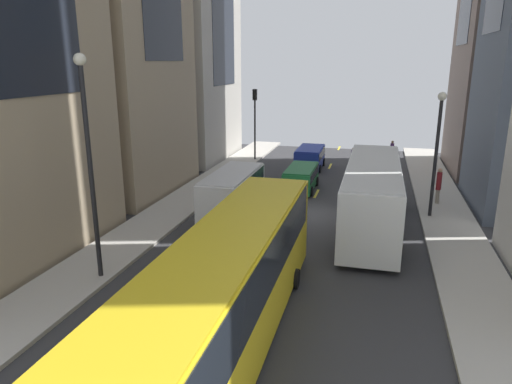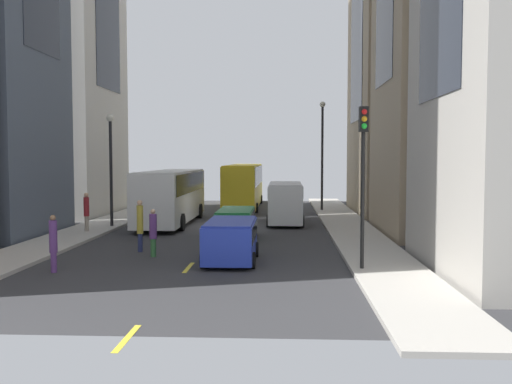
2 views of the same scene
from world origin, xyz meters
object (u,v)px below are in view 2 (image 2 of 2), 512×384
pedestrian_crossing_near (140,224)px  car_green_1 (236,221)px  streetcar_yellow (244,182)px  traffic_light_near_corner (363,156)px  city_bus_white (172,192)px  pedestrian_waiting_curb (153,231)px  pedestrian_walking_far (86,210)px  pedestrian_crossing_mid (53,242)px  delivery_van_white (285,200)px  car_blue_0 (231,238)px

pedestrian_crossing_near → car_green_1: bearing=-151.8°
streetcar_yellow → traffic_light_near_corner: traffic_light_near_corner is taller
streetcar_yellow → traffic_light_near_corner: size_ratio=2.39×
city_bus_white → pedestrian_waiting_curb: 11.97m
pedestrian_walking_far → traffic_light_near_corner: traffic_light_near_corner is taller
car_green_1 → pedestrian_walking_far: bearing=170.1°
car_green_1 → pedestrian_walking_far: pedestrian_walking_far is taller
traffic_light_near_corner → pedestrian_crossing_mid: bearing=-177.2°
car_green_1 → pedestrian_crossing_mid: (-5.88, -8.83, 0.22)m
delivery_van_white → car_blue_0: delivery_van_white is taller
car_green_1 → streetcar_yellow: bearing=92.6°
streetcar_yellow → car_blue_0: size_ratio=3.41×
delivery_van_white → pedestrian_crossing_mid: delivery_van_white is taller
streetcar_yellow → car_blue_0: streetcar_yellow is taller
pedestrian_crossing_mid → streetcar_yellow: bearing=-102.5°
city_bus_white → pedestrian_crossing_near: bearing=-86.1°
streetcar_yellow → pedestrian_waiting_curb: 23.64m
pedestrian_crossing_near → pedestrian_waiting_curb: (0.87, -1.21, -0.17)m
city_bus_white → car_green_1: 7.96m
streetcar_yellow → pedestrian_crossing_near: bearing=-97.8°
delivery_van_white → pedestrian_crossing_mid: size_ratio=2.74×
car_blue_0 → traffic_light_near_corner: bearing=-20.0°
car_blue_0 → pedestrian_walking_far: size_ratio=1.93×
city_bus_white → streetcar_yellow: size_ratio=0.80×
streetcar_yellow → city_bus_white: bearing=-107.9°
car_green_1 → pedestrian_crossing_near: bearing=-132.7°
city_bus_white → streetcar_yellow: (3.77, 11.68, 0.12)m
pedestrian_walking_far → traffic_light_near_corner: (13.62, -9.74, 2.91)m
streetcar_yellow → traffic_light_near_corner: 27.15m
car_blue_0 → streetcar_yellow: bearing=92.8°
pedestrian_crossing_near → pedestrian_walking_far: (-4.42, 5.67, 0.06)m
pedestrian_crossing_mid → pedestrian_crossing_near: 5.03m
city_bus_white → pedestrian_crossing_near: size_ratio=4.85×
car_blue_0 → car_green_1: 6.49m
car_blue_0 → traffic_light_near_corner: size_ratio=0.70×
delivery_van_white → pedestrian_crossing_mid: (-8.44, -15.61, -0.39)m
city_bus_white → pedestrian_waiting_curb: (1.58, -11.83, -0.93)m
pedestrian_waiting_curb → pedestrian_walking_far: 8.69m
pedestrian_waiting_curb → pedestrian_walking_far: size_ratio=0.95×
city_bus_white → traffic_light_near_corner: traffic_light_near_corner is taller
car_green_1 → traffic_light_near_corner: (5.32, -8.28, 3.31)m
pedestrian_waiting_curb → traffic_light_near_corner: bearing=59.1°
streetcar_yellow → pedestrian_waiting_curb: (-2.19, -23.51, -1.05)m
car_blue_0 → traffic_light_near_corner: traffic_light_near_corner is taller
delivery_van_white → pedestrian_crossing_near: 12.75m
delivery_van_white → pedestrian_waiting_curb: delivery_van_white is taller
car_blue_0 → traffic_light_near_corner: 6.18m
streetcar_yellow → traffic_light_near_corner: bearing=-76.9°
car_green_1 → pedestrian_walking_far: (-8.31, 1.46, 0.40)m
streetcar_yellow → pedestrian_waiting_curb: bearing=-95.3°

